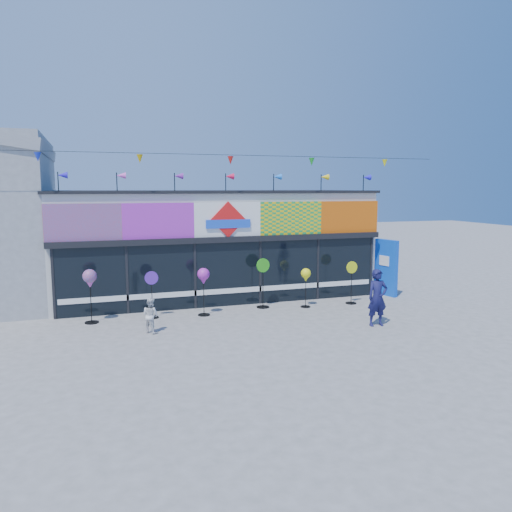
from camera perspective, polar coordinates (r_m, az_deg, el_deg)
name	(u,v)px	position (r m, az deg, el deg)	size (l,w,h in m)	color
ground	(259,331)	(14.87, 0.32, -8.61)	(80.00, 80.00, 0.00)	slate
kite_shop	(211,242)	(20.10, -5.11, 1.62)	(16.00, 5.70, 5.31)	silver
blue_sign	(386,267)	(20.21, 14.63, -1.27)	(0.42, 1.11, 2.20)	blue
spinner_0	(90,280)	(16.29, -18.46, -2.63)	(0.43, 0.43, 1.71)	black
spinner_1	(152,293)	(16.51, -11.81, -4.20)	(0.43, 0.39, 1.54)	black
spinner_2	(203,278)	(16.50, -6.02, -2.46)	(0.40, 0.40, 1.59)	black
spinner_3	(263,282)	(17.54, 0.80, -2.95)	(0.49, 0.45, 1.76)	black
spinner_4	(306,276)	(17.66, 5.72, -2.30)	(0.35, 0.35, 1.39)	black
spinner_5	(352,281)	(18.49, 10.86, -2.86)	(0.44, 0.40, 1.56)	black
adult_man	(377,298)	(15.71, 13.71, -4.65)	(0.64, 0.42, 1.75)	#161646
child	(151,315)	(14.94, -11.96, -6.64)	(0.51, 0.29, 1.04)	silver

